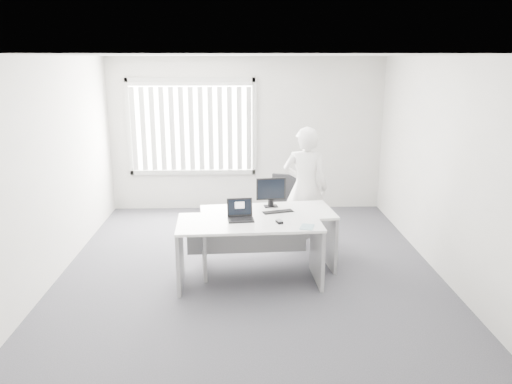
{
  "coord_description": "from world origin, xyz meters",
  "views": [
    {
      "loc": [
        -0.1,
        -6.11,
        2.78
      ],
      "look_at": [
        0.09,
        0.15,
        1.08
      ],
      "focal_mm": 35.0,
      "sensor_mm": 36.0,
      "label": 1
    }
  ],
  "objects_px": {
    "desk_near": "(249,239)",
    "monitor": "(271,192)",
    "desk_far": "(267,227)",
    "office_chair": "(283,218)",
    "person": "(305,188)",
    "laptop": "(241,211)"
  },
  "relations": [
    {
      "from": "desk_near",
      "to": "monitor",
      "type": "distance_m",
      "value": 0.84
    },
    {
      "from": "desk_far",
      "to": "office_chair",
      "type": "height_order",
      "value": "office_chair"
    },
    {
      "from": "person",
      "to": "monitor",
      "type": "height_order",
      "value": "person"
    },
    {
      "from": "person",
      "to": "laptop",
      "type": "relative_size",
      "value": 5.7
    },
    {
      "from": "desk_near",
      "to": "office_chair",
      "type": "distance_m",
      "value": 1.78
    },
    {
      "from": "person",
      "to": "laptop",
      "type": "distance_m",
      "value": 1.54
    },
    {
      "from": "desk_far",
      "to": "laptop",
      "type": "relative_size",
      "value": 5.74
    },
    {
      "from": "desk_far",
      "to": "monitor",
      "type": "height_order",
      "value": "monitor"
    },
    {
      "from": "desk_near",
      "to": "office_chair",
      "type": "relative_size",
      "value": 1.85
    },
    {
      "from": "desk_near",
      "to": "desk_far",
      "type": "xyz_separation_m",
      "value": [
        0.25,
        0.46,
        -0.01
      ]
    },
    {
      "from": "desk_near",
      "to": "desk_far",
      "type": "height_order",
      "value": "desk_near"
    },
    {
      "from": "person",
      "to": "desk_far",
      "type": "bearing_deg",
      "value": 65.59
    },
    {
      "from": "desk_far",
      "to": "person",
      "type": "bearing_deg",
      "value": 46.05
    },
    {
      "from": "laptop",
      "to": "monitor",
      "type": "height_order",
      "value": "monitor"
    },
    {
      "from": "desk_far",
      "to": "monitor",
      "type": "relative_size",
      "value": 4.56
    },
    {
      "from": "laptop",
      "to": "monitor",
      "type": "bearing_deg",
      "value": 51.02
    },
    {
      "from": "desk_near",
      "to": "person",
      "type": "bearing_deg",
      "value": 52.61
    },
    {
      "from": "desk_near",
      "to": "person",
      "type": "distance_m",
      "value": 1.55
    },
    {
      "from": "monitor",
      "to": "desk_far",
      "type": "bearing_deg",
      "value": -113.38
    },
    {
      "from": "desk_near",
      "to": "laptop",
      "type": "relative_size",
      "value": 5.69
    },
    {
      "from": "laptop",
      "to": "monitor",
      "type": "xyz_separation_m",
      "value": [
        0.41,
        0.63,
        0.06
      ]
    },
    {
      "from": "office_chair",
      "to": "monitor",
      "type": "xyz_separation_m",
      "value": [
        -0.25,
        -1.0,
        0.69
      ]
    }
  ]
}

